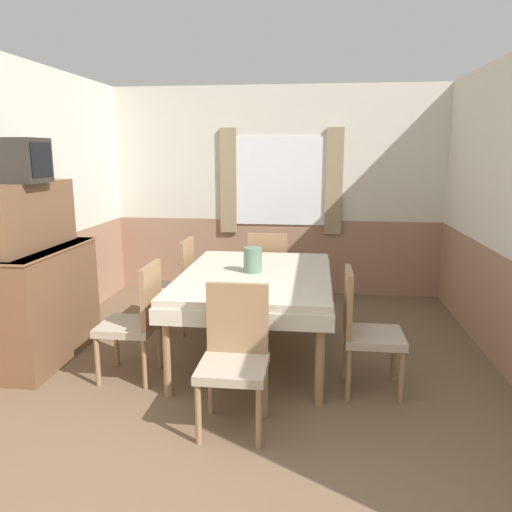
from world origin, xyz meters
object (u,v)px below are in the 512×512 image
at_px(chair_head_near, 235,353).
at_px(chair_right_near, 364,327).
at_px(chair_head_window, 269,271).
at_px(chair_left_near, 137,318).
at_px(tv, 25,161).
at_px(chair_left_far, 175,282).
at_px(sideboard, 42,285).
at_px(dining_table, 256,284).
at_px(vase, 253,260).

relative_size(chair_head_near, chair_right_near, 1.00).
distance_m(chair_head_window, chair_head_near, 2.33).
distance_m(chair_left_near, tv, 1.55).
relative_size(chair_head_window, tv, 2.60).
distance_m(chair_head_near, chair_right_near, 1.08).
bearing_deg(chair_head_window, chair_left_near, -117.35).
height_order(chair_head_window, chair_right_near, same).
height_order(chair_left_far, sideboard, sideboard).
height_order(chair_left_far, tv, tv).
relative_size(chair_left_far, sideboard, 0.61).
distance_m(dining_table, tv, 2.14).
relative_size(dining_table, tv, 5.10).
height_order(chair_left_near, tv, tv).
bearing_deg(sideboard, chair_head_near, -25.67).
height_order(chair_left_far, chair_head_near, same).
xyz_separation_m(chair_head_window, chair_left_far, (-0.89, -0.61, 0.00)).
xyz_separation_m(dining_table, chair_head_near, (0.00, -1.16, -0.16)).
bearing_deg(chair_left_near, sideboard, 73.79).
height_order(chair_head_window, chair_left_far, same).
height_order(dining_table, chair_left_far, chair_left_far).
height_order(chair_right_near, sideboard, sideboard).
bearing_deg(chair_right_near, dining_table, -122.02).
bearing_deg(chair_left_far, sideboard, 131.57).
xyz_separation_m(chair_head_near, chair_right_near, (0.89, 0.61, 0.00)).
distance_m(dining_table, chair_left_near, 1.06).
xyz_separation_m(chair_left_near, sideboard, (-0.94, 0.27, 0.17)).
relative_size(chair_head_window, chair_left_far, 1.00).
xyz_separation_m(dining_table, tv, (-1.82, -0.38, 1.07)).
height_order(chair_left_far, chair_right_near, same).
bearing_deg(chair_right_near, vase, -122.24).
xyz_separation_m(chair_left_far, chair_left_near, (0.00, -1.11, 0.00)).
distance_m(sideboard, vase, 1.84).
bearing_deg(dining_table, chair_left_far, 147.98).
bearing_deg(chair_head_window, vase, -91.60).
bearing_deg(chair_head_near, sideboard, -25.67).
height_order(chair_head_window, chair_head_near, same).
height_order(chair_left_near, sideboard, sideboard).
height_order(sideboard, tv, tv).
distance_m(chair_left_far, chair_left_near, 1.11).
height_order(chair_head_near, vase, vase).
bearing_deg(chair_left_far, tv, 135.00).
distance_m(chair_left_far, tv, 1.80).
bearing_deg(chair_head_near, dining_table, -90.00).
bearing_deg(dining_table, chair_right_near, -32.02).
relative_size(dining_table, chair_right_near, 1.96).
bearing_deg(vase, sideboard, -170.35).
xyz_separation_m(sideboard, vase, (1.80, 0.31, 0.20)).
relative_size(dining_table, sideboard, 1.20).
bearing_deg(chair_head_window, chair_right_near, -62.65).
xyz_separation_m(dining_table, chair_left_far, (-0.89, 0.56, -0.16)).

